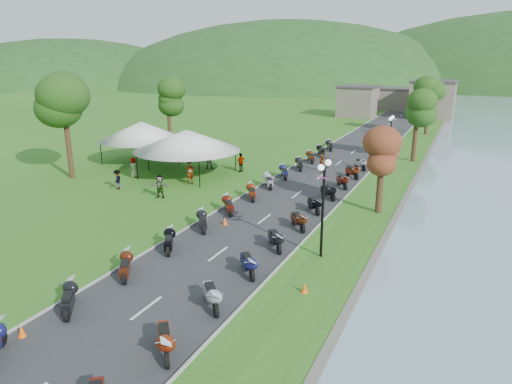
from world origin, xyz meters
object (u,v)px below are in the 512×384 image
at_px(vendor_tent_main, 188,153).
at_px(pedestrian_a, 191,184).
at_px(pedestrian_c, 118,189).
at_px(pedestrian_b, 209,169).

distance_m(vendor_tent_main, pedestrian_a, 3.75).
bearing_deg(vendor_tent_main, pedestrian_a, -53.49).
bearing_deg(pedestrian_c, pedestrian_a, 109.84).
height_order(pedestrian_a, pedestrian_c, pedestrian_a).
bearing_deg(pedestrian_c, vendor_tent_main, 137.87).
bearing_deg(pedestrian_a, pedestrian_b, 39.01).
bearing_deg(pedestrian_c, pedestrian_b, 141.79).
xyz_separation_m(pedestrian_a, pedestrian_b, (-1.46, 5.36, 0.00)).
relative_size(vendor_tent_main, pedestrian_b, 3.25).
distance_m(vendor_tent_main, pedestrian_b, 3.48).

